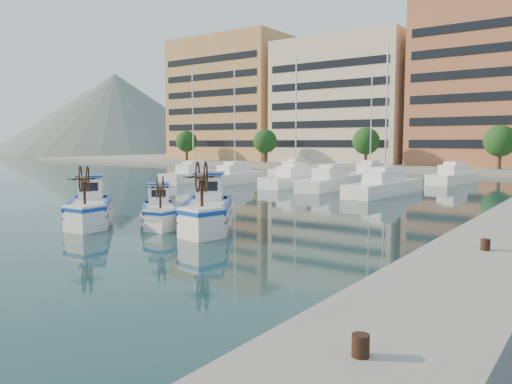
# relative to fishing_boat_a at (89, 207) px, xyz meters

# --- Properties ---
(ground) EXTENTS (300.00, 300.00, 0.00)m
(ground) POSITION_rel_fishing_boat_a_xyz_m (5.49, 0.73, -0.82)
(ground) COLOR #1B4346
(ground) RESTS_ON ground
(hill_west) EXTENTS (180.00, 180.00, 60.00)m
(hill_west) POSITION_rel_fishing_boat_a_xyz_m (-134.51, 110.73, -0.82)
(hill_west) COLOR slate
(hill_west) RESTS_ON ground
(yacht_marina) EXTENTS (42.04, 23.14, 11.50)m
(yacht_marina) POSITION_rel_fishing_boat_a_xyz_m (2.24, 28.68, -0.29)
(yacht_marina) COLOR white
(yacht_marina) RESTS_ON ground
(fishing_boat_a) EXTENTS (4.69, 4.45, 2.97)m
(fishing_boat_a) POSITION_rel_fishing_boat_a_xyz_m (0.00, 0.00, 0.00)
(fishing_boat_a) COLOR silver
(fishing_boat_a) RESTS_ON ground
(fishing_boat_b) EXTENTS (3.93, 3.74, 2.49)m
(fishing_boat_b) POSITION_rel_fishing_boat_a_xyz_m (3.06, 1.80, -0.13)
(fishing_boat_b) COLOR silver
(fishing_boat_b) RESTS_ON ground
(fishing_boat_c) EXTENTS (4.56, 5.24, 3.23)m
(fishing_boat_c) POSITION_rel_fishing_boat_a_xyz_m (5.71, 2.35, 0.07)
(fishing_boat_c) COLOR silver
(fishing_boat_c) RESTS_ON ground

